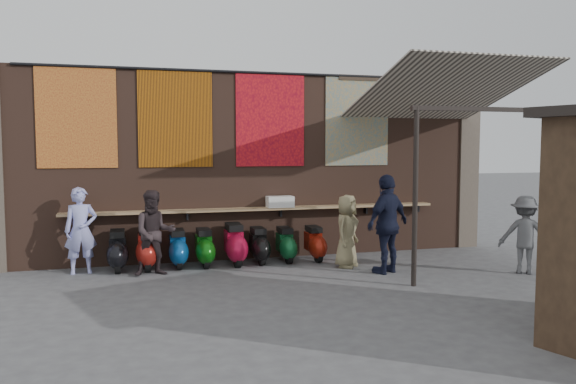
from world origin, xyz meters
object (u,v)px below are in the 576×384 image
object	(u,v)px
scooter_stool_1	(147,248)
shopper_tan	(347,231)
scooter_stool_3	(204,248)
scooter_stool_4	(235,245)
scooter_stool_5	(259,246)
scooter_stool_6	(286,245)
diner_right	(154,233)
shelf_box	(280,202)
scooter_stool_7	(315,244)
shopper_grey	(525,235)
scooter_stool_2	(178,249)
diner_left	(81,231)
shopper_navy	(388,224)
scooter_stool_0	(118,251)

from	to	relation	value
scooter_stool_1	shopper_tan	xyz separation A→B (m)	(3.88, -0.87, 0.31)
scooter_stool_3	scooter_stool_4	size ratio (longest dim) A/B	0.90
scooter_stool_5	scooter_stool_6	world-z (taller)	scooter_stool_5
diner_right	shelf_box	bearing A→B (deg)	12.88
scooter_stool_7	shopper_grey	distance (m)	4.16
scooter_stool_2	diner_left	size ratio (longest dim) A/B	0.48
scooter_stool_3	shopper_navy	world-z (taller)	shopper_navy
scooter_stool_0	shopper_navy	distance (m)	5.26
scooter_stool_2	scooter_stool_5	distance (m)	1.66
shelf_box	scooter_stool_3	world-z (taller)	shelf_box
scooter_stool_0	scooter_stool_1	bearing A→B (deg)	-0.94
scooter_stool_5	diner_left	size ratio (longest dim) A/B	0.47
scooter_stool_1	scooter_stool_2	size ratio (longest dim) A/B	1.12
scooter_stool_1	scooter_stool_3	distance (m)	1.13
shopper_tan	scooter_stool_6	bearing A→B (deg)	93.75
scooter_stool_2	scooter_stool_3	bearing A→B (deg)	-6.75
diner_right	scooter_stool_2	bearing A→B (deg)	46.78
shelf_box	scooter_stool_6	xyz separation A→B (m)	(0.04, -0.30, -0.88)
scooter_stool_5	shopper_navy	world-z (taller)	shopper_navy
shelf_box	scooter_stool_5	bearing A→B (deg)	-150.72
scooter_stool_1	diner_right	size ratio (longest dim) A/B	0.55
scooter_stool_1	scooter_stool_6	size ratio (longest dim) A/B	1.17
scooter_stool_2	shopper_grey	bearing A→B (deg)	-20.17
diner_right	shopper_grey	distance (m)	7.04
shelf_box	scooter_stool_7	xyz separation A→B (m)	(0.67, -0.35, -0.88)
scooter_stool_6	diner_right	distance (m)	2.80
scooter_stool_4	shopper_navy	size ratio (longest dim) A/B	0.47
shelf_box	scooter_stool_6	world-z (taller)	shelf_box
scooter_stool_3	diner_right	size ratio (longest dim) A/B	0.49
scooter_stool_0	diner_right	world-z (taller)	diner_right
scooter_stool_4	diner_right	xyz separation A→B (m)	(-1.62, -0.51, 0.38)
scooter_stool_0	diner_left	distance (m)	0.79
scooter_stool_0	scooter_stool_2	size ratio (longest dim) A/B	1.05
scooter_stool_7	shopper_tan	bearing A→B (deg)	-62.57
scooter_stool_0	scooter_stool_3	distance (m)	1.68
scooter_stool_0	scooter_stool_4	distance (m)	2.30
scooter_stool_6	diner_right	world-z (taller)	diner_right
scooter_stool_1	scooter_stool_7	distance (m)	3.46
shelf_box	shopper_grey	bearing A→B (deg)	-31.85
scooter_stool_3	scooter_stool_2	bearing A→B (deg)	173.25
shelf_box	scooter_stool_6	size ratio (longest dim) A/B	0.75
shopper_grey	shopper_tan	distance (m)	3.40
shopper_navy	scooter_stool_0	bearing A→B (deg)	-44.45
scooter_stool_5	shopper_tan	bearing A→B (deg)	-27.51
scooter_stool_7	scooter_stool_5	bearing A→B (deg)	177.73
scooter_stool_6	diner_left	size ratio (longest dim) A/B	0.46
scooter_stool_5	scooter_stool_4	bearing A→B (deg)	-176.24
scooter_stool_2	scooter_stool_7	world-z (taller)	scooter_stool_2
scooter_stool_3	shopper_navy	distance (m)	3.69
scooter_stool_2	scooter_stool_1	bearing A→B (deg)	-178.03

